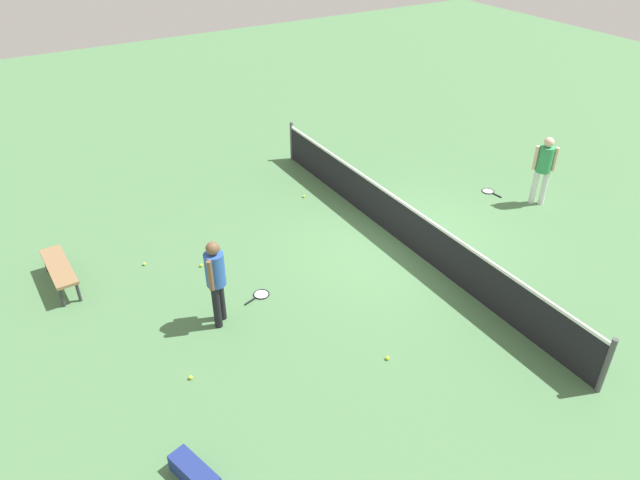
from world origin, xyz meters
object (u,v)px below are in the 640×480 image
(player_near_side, at_px, (216,277))
(player_far_side, at_px, (544,165))
(tennis_racket_near_player, at_px, (260,295))
(tennis_ball_midcourt, at_px, (191,378))
(tennis_ball_by_net, at_px, (304,196))
(tennis_ball_baseline, at_px, (387,358))
(equipment_bag, at_px, (196,475))
(courtside_bench, at_px, (59,268))
(tennis_ball_stray_left, at_px, (144,264))
(tennis_ball_near_player, at_px, (201,265))
(tennis_racket_far_player, at_px, (489,191))

(player_near_side, xyz_separation_m, player_far_side, (-0.19, 8.29, 0.00))
(tennis_racket_near_player, height_order, tennis_ball_midcourt, tennis_ball_midcourt)
(tennis_ball_by_net, relative_size, tennis_ball_midcourt, 1.00)
(player_far_side, height_order, tennis_ball_baseline, player_far_side)
(tennis_racket_near_player, distance_m, equipment_bag, 4.05)
(courtside_bench, xyz_separation_m, equipment_bag, (5.46, 0.68, -0.28))
(player_far_side, distance_m, tennis_ball_stray_left, 9.28)
(tennis_racket_near_player, bearing_deg, courtside_bench, -125.49)
(tennis_ball_near_player, bearing_deg, tennis_racket_near_player, 22.78)
(equipment_bag, bearing_deg, player_far_side, 107.29)
(tennis_ball_by_net, bearing_deg, tennis_racket_far_player, 62.79)
(tennis_racket_far_player, xyz_separation_m, equipment_bag, (4.06, -9.26, 0.13))
(player_near_side, relative_size, tennis_racket_near_player, 2.80)
(tennis_ball_near_player, xyz_separation_m, tennis_ball_by_net, (-1.51, 3.26, 0.00))
(player_near_side, xyz_separation_m, equipment_bag, (2.87, -1.54, -0.87))
(tennis_ball_midcourt, xyz_separation_m, courtside_bench, (-3.64, -1.26, 0.38))
(tennis_ball_by_net, bearing_deg, equipment_bag, -39.62)
(tennis_racket_far_player, bearing_deg, player_far_side, 29.45)
(tennis_ball_baseline, bearing_deg, tennis_ball_by_net, 164.32)
(player_far_side, distance_m, tennis_ball_by_net, 5.73)
(player_far_side, bearing_deg, tennis_ball_midcourt, -82.37)
(player_far_side, relative_size, tennis_racket_far_player, 2.85)
(tennis_ball_stray_left, bearing_deg, tennis_ball_baseline, 29.24)
(tennis_racket_far_player, relative_size, courtside_bench, 0.39)
(player_far_side, xyz_separation_m, equipment_bag, (3.06, -9.82, -0.87))
(tennis_ball_by_net, relative_size, tennis_ball_baseline, 1.00)
(tennis_racket_near_player, relative_size, tennis_ball_midcourt, 9.20)
(tennis_ball_midcourt, bearing_deg, player_near_side, 137.61)
(tennis_ball_midcourt, bearing_deg, courtside_bench, -160.93)
(player_far_side, height_order, tennis_racket_far_player, player_far_side)
(tennis_ball_baseline, bearing_deg, tennis_racket_far_player, 121.44)
(tennis_racket_near_player, xyz_separation_m, courtside_bench, (-2.25, -3.16, 0.40))
(tennis_ball_baseline, relative_size, courtside_bench, 0.04)
(tennis_racket_far_player, bearing_deg, tennis_ball_stray_left, -98.58)
(tennis_ball_baseline, height_order, tennis_ball_stray_left, same)
(equipment_bag, bearing_deg, tennis_ball_by_net, 140.38)
(tennis_racket_near_player, xyz_separation_m, tennis_racket_far_player, (-0.86, 6.78, 0.00))
(tennis_ball_near_player, height_order, tennis_ball_midcourt, same)
(equipment_bag, bearing_deg, tennis_ball_midcourt, 162.35)
(player_far_side, distance_m, tennis_ball_near_player, 8.18)
(tennis_ball_by_net, bearing_deg, player_near_side, -47.22)
(player_far_side, relative_size, tennis_ball_stray_left, 25.76)
(tennis_ball_by_net, bearing_deg, tennis_ball_baseline, -15.68)
(player_far_side, xyz_separation_m, tennis_racket_near_player, (-0.14, -7.34, -1.00))
(tennis_ball_by_net, bearing_deg, player_far_side, 56.37)
(tennis_racket_far_player, height_order, equipment_bag, equipment_bag)
(tennis_racket_near_player, relative_size, equipment_bag, 0.72)
(tennis_ball_by_net, relative_size, equipment_bag, 0.08)
(tennis_ball_stray_left, bearing_deg, tennis_ball_near_player, 56.73)
(courtside_bench, relative_size, equipment_bag, 1.79)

